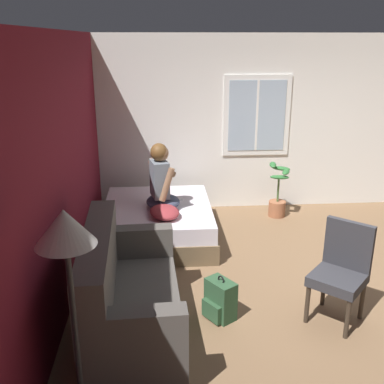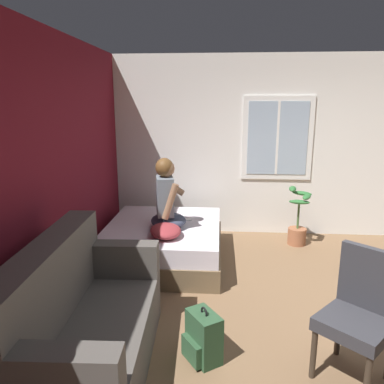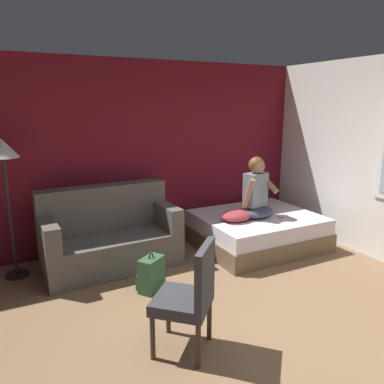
% 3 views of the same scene
% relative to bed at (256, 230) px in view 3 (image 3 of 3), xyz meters
% --- Properties ---
extents(ground_plane, '(40.00, 40.00, 0.00)m').
position_rel_bed_xyz_m(ground_plane, '(-1.42, -1.96, -0.24)').
color(ground_plane, brown).
extents(wall_back_accent, '(10.17, 0.16, 2.70)m').
position_rel_bed_xyz_m(wall_back_accent, '(-1.42, 0.98, 1.11)').
color(wall_back_accent, maroon).
rests_on(wall_back_accent, ground).
extents(bed, '(1.73, 1.48, 0.48)m').
position_rel_bed_xyz_m(bed, '(0.00, 0.00, 0.00)').
color(bed, brown).
rests_on(bed, ground).
extents(couch, '(1.73, 0.89, 1.04)m').
position_rel_bed_xyz_m(couch, '(-2.14, 0.29, 0.16)').
color(couch, '#514C47').
rests_on(couch, ground).
extents(side_chair, '(0.65, 0.65, 0.98)m').
position_rel_bed_xyz_m(side_chair, '(-1.99, -1.75, 0.30)').
color(side_chair, '#382D23').
rests_on(side_chair, ground).
extents(person_seated, '(0.60, 0.54, 0.88)m').
position_rel_bed_xyz_m(person_seated, '(-0.08, -0.06, 0.60)').
color(person_seated, '#383D51').
rests_on(person_seated, bed).
extents(backpack, '(0.35, 0.34, 0.46)m').
position_rel_bed_xyz_m(backpack, '(-1.91, -0.60, -0.04)').
color(backpack, '#2D5133').
rests_on(backpack, ground).
extents(throw_pillow, '(0.55, 0.47, 0.14)m').
position_rel_bed_xyz_m(throw_pillow, '(-0.42, -0.09, 0.31)').
color(throw_pillow, '#993338').
rests_on(throw_pillow, bed).
extents(cell_phone, '(0.08, 0.15, 0.01)m').
position_rel_bed_xyz_m(cell_phone, '(0.21, -0.28, 0.25)').
color(cell_phone, '#B7B7BC').
rests_on(cell_phone, bed).
extents(floor_lamp, '(0.36, 0.36, 1.70)m').
position_rel_bed_xyz_m(floor_lamp, '(-3.27, 0.51, 1.19)').
color(floor_lamp, black).
rests_on(floor_lamp, ground).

